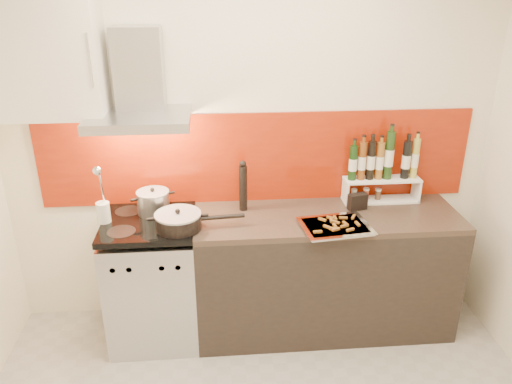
{
  "coord_description": "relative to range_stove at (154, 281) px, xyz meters",
  "views": [
    {
      "loc": [
        -0.24,
        -1.89,
        2.38
      ],
      "look_at": [
        0.0,
        0.95,
        1.15
      ],
      "focal_mm": 35.0,
      "sensor_mm": 36.0,
      "label": 1
    }
  ],
  "objects": [
    {
      "name": "back_wall",
      "position": [
        0.7,
        0.3,
        0.86
      ],
      "size": [
        3.4,
        0.02,
        2.6
      ],
      "primitive_type": "cube",
      "color": "silver",
      "rests_on": "ground"
    },
    {
      "name": "backsplash",
      "position": [
        0.75,
        0.29,
        0.78
      ],
      "size": [
        3.0,
        0.02,
        0.64
      ],
      "primitive_type": "cube",
      "color": "maroon",
      "rests_on": "back_wall"
    },
    {
      "name": "range_stove",
      "position": [
        0.0,
        0.0,
        0.0
      ],
      "size": [
        0.6,
        0.6,
        0.91
      ],
      "color": "#B7B7BA",
      "rests_on": "ground"
    },
    {
      "name": "counter",
      "position": [
        1.2,
        0.0,
        0.01
      ],
      "size": [
        1.8,
        0.6,
        0.9
      ],
      "color": "black",
      "rests_on": "ground"
    },
    {
      "name": "range_hood",
      "position": [
        0.0,
        0.14,
        1.3
      ],
      "size": [
        0.62,
        0.5,
        0.61
      ],
      "color": "#B7B7BA",
      "rests_on": "back_wall"
    },
    {
      "name": "upper_cabinet",
      "position": [
        -0.55,
        0.13,
        1.51
      ],
      "size": [
        0.7,
        0.35,
        0.72
      ],
      "primitive_type": "cube",
      "color": "silver",
      "rests_on": "back_wall"
    },
    {
      "name": "stock_pot",
      "position": [
        0.03,
        0.1,
        0.55
      ],
      "size": [
        0.22,
        0.22,
        0.19
      ],
      "color": "#B7B7BA",
      "rests_on": "range_stove"
    },
    {
      "name": "saute_pan",
      "position": [
        0.21,
        -0.13,
        0.52
      ],
      "size": [
        0.57,
        0.3,
        0.14
      ],
      "color": "black",
      "rests_on": "range_stove"
    },
    {
      "name": "utensil_jar",
      "position": [
        -0.28,
        -0.01,
        0.58
      ],
      "size": [
        0.09,
        0.13,
        0.42
      ],
      "color": "silver",
      "rests_on": "range_stove"
    },
    {
      "name": "pepper_mill",
      "position": [
        0.64,
        0.13,
        0.63
      ],
      "size": [
        0.06,
        0.06,
        0.36
      ],
      "color": "black",
      "rests_on": "counter"
    },
    {
      "name": "step_shelf",
      "position": [
        1.61,
        0.2,
        0.69
      ],
      "size": [
        0.54,
        0.15,
        0.52
      ],
      "color": "white",
      "rests_on": "counter"
    },
    {
      "name": "caddy_box",
      "position": [
        1.42,
        0.07,
        0.52
      ],
      "size": [
        0.14,
        0.09,
        0.11
      ],
      "primitive_type": "cube",
      "rotation": [
        0.0,
        0.0,
        0.28
      ],
      "color": "black",
      "rests_on": "counter"
    },
    {
      "name": "baking_tray",
      "position": [
        1.2,
        -0.2,
        0.47
      ],
      "size": [
        0.47,
        0.39,
        0.03
      ],
      "color": "silver",
      "rests_on": "counter"
    }
  ]
}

